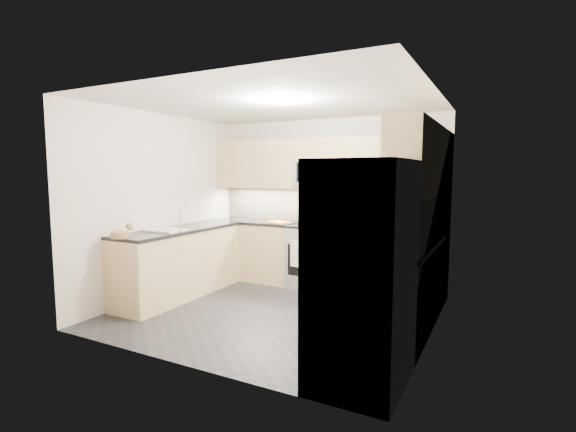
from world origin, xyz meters
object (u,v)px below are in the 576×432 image
at_px(utensil_bowl, 420,225).
at_px(cutting_board, 279,222).
at_px(gas_range, 317,257).
at_px(refrigerator, 362,273).
at_px(microwave, 321,172).
at_px(fruit_basket, 119,235).

xyz_separation_m(utensil_bowl, cutting_board, (-2.09, 0.01, -0.08)).
bearing_deg(gas_range, refrigerator, -59.12).
bearing_deg(gas_range, microwave, 90.00).
relative_size(microwave, refrigerator, 0.42).
bearing_deg(fruit_basket, microwave, 56.95).
bearing_deg(microwave, utensil_bowl, -6.51).
relative_size(gas_range, refrigerator, 0.51).
relative_size(utensil_bowl, fruit_basket, 1.50).
bearing_deg(fruit_basket, cutting_board, 67.46).
distance_m(gas_range, refrigerator, 2.86).
bearing_deg(utensil_bowl, fruit_basket, -143.90).
distance_m(utensil_bowl, fruit_basket, 3.72).
xyz_separation_m(refrigerator, fruit_basket, (-2.98, 0.19, 0.08)).
relative_size(refrigerator, cutting_board, 5.14).
distance_m(utensil_bowl, cutting_board, 2.09).
xyz_separation_m(microwave, utensil_bowl, (1.47, -0.17, -0.68)).
height_order(microwave, utensil_bowl, microwave).
relative_size(microwave, utensil_bowl, 2.60).
relative_size(gas_range, microwave, 1.20).
relative_size(microwave, cutting_board, 2.17).
bearing_deg(utensil_bowl, gas_range, 178.34).
height_order(gas_range, microwave, microwave).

